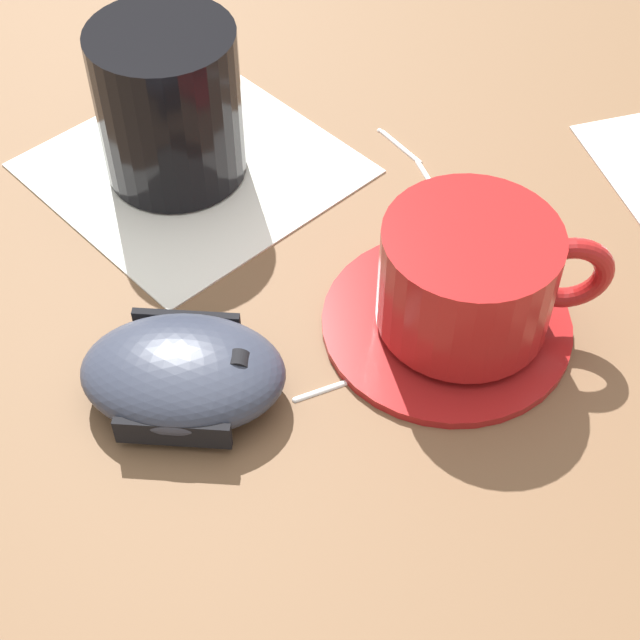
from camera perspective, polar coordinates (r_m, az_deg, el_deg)
ground_plane at (r=0.55m, az=-0.61°, el=5.23°), size 3.00×3.00×0.00m
saucer at (r=0.50m, az=7.38°, el=-0.04°), size 0.13×0.13×0.01m
coffee_cup at (r=0.48m, az=8.81°, el=2.49°), size 0.09×0.10×0.06m
computer_mouse at (r=0.47m, az=-7.95°, el=-3.06°), size 0.11×0.12×0.03m
mouse_cable at (r=0.53m, az=5.50°, el=3.41°), size 0.20×0.12×0.00m
napkin_under_glass at (r=0.60m, az=-7.22°, el=8.93°), size 0.19×0.19×0.00m
drinking_glass at (r=0.57m, az=-8.78°, el=12.30°), size 0.08×0.08×0.09m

